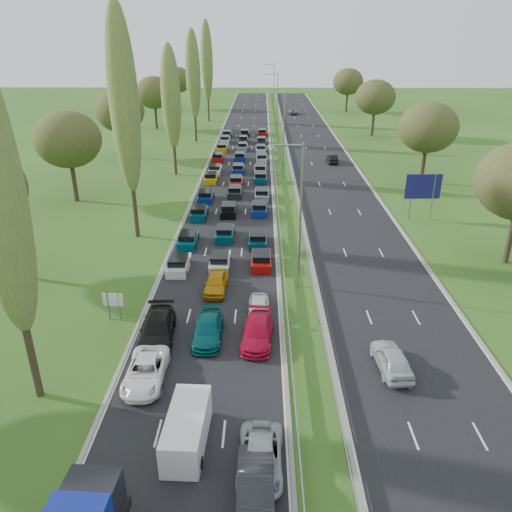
{
  "coord_description": "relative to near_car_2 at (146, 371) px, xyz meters",
  "views": [
    {
      "loc": [
        1.47,
        5.8,
        19.39
      ],
      "look_at": [
        0.95,
        45.76,
        1.5
      ],
      "focal_mm": 35.0,
      "sensor_mm": 36.0,
      "label": 1
    }
  ],
  "objects": [
    {
      "name": "ground",
      "position": [
        10.03,
        49.65,
        -0.72
      ],
      "size": [
        260.0,
        260.0,
        0.0
      ],
      "primitive_type": "plane",
      "color": "#2D4F18",
      "rests_on": "ground"
    },
    {
      "name": "near_carriageway",
      "position": [
        3.28,
        52.15,
        -0.72
      ],
      "size": [
        10.5,
        215.0,
        0.04
      ],
      "primitive_type": "cube",
      "color": "black",
      "rests_on": "ground"
    },
    {
      "name": "far_carriageway",
      "position": [
        16.78,
        52.15,
        -0.72
      ],
      "size": [
        10.5,
        215.0,
        0.04
      ],
      "primitive_type": "cube",
      "color": "black",
      "rests_on": "ground"
    },
    {
      "name": "central_reservation",
      "position": [
        10.03,
        52.15,
        -0.17
      ],
      "size": [
        2.36,
        215.0,
        0.32
      ],
      "color": "gray",
      "rests_on": "ground"
    },
    {
      "name": "lamp_columns",
      "position": [
        10.03,
        47.65,
        5.28
      ],
      "size": [
        0.18,
        140.18,
        12.0
      ],
      "color": "gray",
      "rests_on": "ground"
    },
    {
      "name": "poplar_row",
      "position": [
        -5.97,
        37.81,
        11.67
      ],
      "size": [
        2.8,
        127.8,
        22.44
      ],
      "color": "#2D2116",
      "rests_on": "ground"
    },
    {
      "name": "woodland_left",
      "position": [
        -16.47,
        32.27,
        6.97
      ],
      "size": [
        8.0,
        166.0,
        11.1
      ],
      "color": "#2D2116",
      "rests_on": "ground"
    },
    {
      "name": "woodland_right",
      "position": [
        29.53,
        36.31,
        6.97
      ],
      "size": [
        8.0,
        153.0,
        11.1
      ],
      "color": "#2D2116",
      "rests_on": "ground"
    },
    {
      "name": "traffic_queue_fill",
      "position": [
        3.27,
        47.23,
        -0.28
      ],
      "size": [
        9.1,
        68.27,
        0.8
      ],
      "color": "silver",
      "rests_on": "ground"
    },
    {
      "name": "near_car_2",
      "position": [
        0.0,
        0.0,
        0.0
      ],
      "size": [
        2.4,
        5.05,
        1.39
      ],
      "primitive_type": "imported",
      "rotation": [
        0.0,
        0.0,
        0.02
      ],
      "color": "white",
      "rests_on": "near_carriageway"
    },
    {
      "name": "near_car_3",
      "position": [
        -0.17,
        4.59,
        0.1
      ],
      "size": [
        2.61,
        5.65,
        1.6
      ],
      "primitive_type": "imported",
      "rotation": [
        0.0,
        0.0,
        0.07
      ],
      "color": "black",
      "rests_on": "near_carriageway"
    },
    {
      "name": "near_car_7",
      "position": [
        3.32,
        4.68,
        0.0
      ],
      "size": [
        1.96,
        4.83,
        1.4
      ],
      "primitive_type": "imported",
      "rotation": [
        0.0,
        0.0,
        -0.0
      ],
      "color": "#054B4D",
      "rests_on": "near_carriageway"
    },
    {
      "name": "near_car_8",
      "position": [
        3.25,
        11.72,
        0.04
      ],
      "size": [
        1.91,
        4.37,
        1.47
      ],
      "primitive_type": "imported",
      "rotation": [
        0.0,
        0.0,
        -0.04
      ],
      "color": "#C78B0D",
      "rests_on": "near_carriageway"
    },
    {
      "name": "near_car_9",
      "position": [
        6.76,
        -8.53,
        0.09
      ],
      "size": [
        1.71,
        4.78,
        1.57
      ],
      "primitive_type": "imported",
      "rotation": [
        0.0,
        0.0,
        0.01
      ],
      "color": "black",
      "rests_on": "near_carriageway"
    },
    {
      "name": "near_car_10",
      "position": [
        6.97,
        -6.59,
        -0.04
      ],
      "size": [
        2.29,
        4.75,
        1.31
      ],
      "primitive_type": "imported",
      "rotation": [
        0.0,
        0.0,
        -0.03
      ],
      "color": "#9EA2A7",
      "rests_on": "near_carriageway"
    },
    {
      "name": "near_car_11",
      "position": [
        6.73,
        4.39,
        0.03
      ],
      "size": [
        2.42,
        5.14,
        1.45
      ],
      "primitive_type": "imported",
      "rotation": [
        0.0,
        0.0,
        -0.08
      ],
      "color": "#B20A2E",
      "rests_on": "near_carriageway"
    },
    {
      "name": "near_car_12",
      "position": [
        6.77,
        7.73,
        -0.03
      ],
      "size": [
        1.65,
        3.93,
        1.33
      ],
      "primitive_type": "imported",
      "rotation": [
        0.0,
        0.0,
        -0.02
      ],
      "color": "white",
      "rests_on": "near_carriageway"
    },
    {
      "name": "far_car_0",
      "position": [
        15.16,
        1.34,
        0.06
      ],
      "size": [
        2.12,
        4.59,
        1.52
      ],
      "primitive_type": "imported",
      "rotation": [
        0.0,
        0.0,
        3.22
      ],
      "color": "#B5BBC0",
      "rests_on": "far_carriageway"
    },
    {
      "name": "far_car_1",
      "position": [
        18.39,
        56.27,
        -0.02
      ],
      "size": [
        1.52,
        4.15,
        1.36
      ],
      "primitive_type": "imported",
      "rotation": [
        0.0,
        0.0,
        3.16
      ],
      "color": "black",
      "rests_on": "far_carriageway"
    },
    {
      "name": "far_car_2",
      "position": [
        14.89,
        109.98,
        -0.03
      ],
      "size": [
        2.51,
        4.89,
        1.32
      ],
      "primitive_type": "imported",
      "rotation": [
        0.0,
        0.0,
        3.21
      ],
      "color": "gray",
      "rests_on": "far_carriageway"
    },
    {
      "name": "white_van_rear",
      "position": [
        3.23,
        -4.89,
        0.28
      ],
      "size": [
        1.9,
        4.83,
        1.94
      ],
      "rotation": [
        0.0,
        0.0,
        -0.04
      ],
      "color": "silver",
      "rests_on": "near_carriageway"
    },
    {
      "name": "info_sign",
      "position": [
        -3.87,
        7.23,
        0.65
      ],
      "size": [
        1.5,
        0.18,
        2.1
      ],
      "color": "gray",
      "rests_on": "ground"
    },
    {
      "name": "direction_sign",
      "position": [
        24.93,
        29.43,
        2.85
      ],
      "size": [
        4.0,
        0.23,
        5.2
      ],
      "color": "gray",
      "rests_on": "ground"
    }
  ]
}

